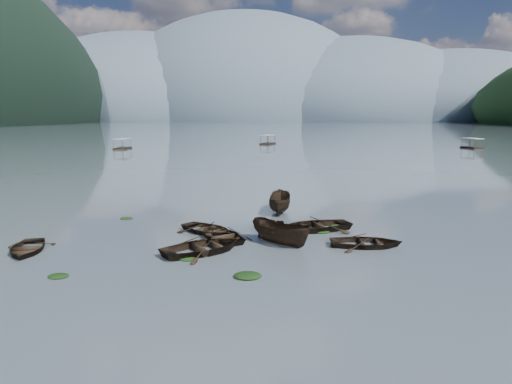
{
  "coord_description": "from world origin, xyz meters",
  "views": [
    {
      "loc": [
        1.5,
        -21.99,
        7.61
      ],
      "look_at": [
        0.0,
        12.0,
        2.0
      ],
      "focal_mm": 32.0,
      "sensor_mm": 36.0,
      "label": 1
    }
  ],
  "objects_px": {
    "rowboat_3": "(221,238)",
    "pontoon_left": "(123,149)",
    "pontoon_centre": "(268,144)",
    "rowboat_0": "(27,252)"
  },
  "relations": [
    {
      "from": "rowboat_3",
      "to": "pontoon_left",
      "type": "relative_size",
      "value": 0.68
    },
    {
      "from": "rowboat_0",
      "to": "rowboat_3",
      "type": "distance_m",
      "value": 11.25
    },
    {
      "from": "pontoon_left",
      "to": "pontoon_centre",
      "type": "bearing_deg",
      "value": 32.66
    },
    {
      "from": "rowboat_3",
      "to": "pontoon_left",
      "type": "height_order",
      "value": "pontoon_left"
    },
    {
      "from": "rowboat_0",
      "to": "pontoon_left",
      "type": "distance_m",
      "value": 86.61
    },
    {
      "from": "rowboat_0",
      "to": "pontoon_left",
      "type": "xyz_separation_m",
      "value": [
        -22.68,
        83.59,
        0.0
      ]
    },
    {
      "from": "pontoon_left",
      "to": "rowboat_3",
      "type": "bearing_deg",
      "value": -65.75
    },
    {
      "from": "rowboat_0",
      "to": "pontoon_left",
      "type": "relative_size",
      "value": 0.62
    },
    {
      "from": "pontoon_left",
      "to": "pontoon_centre",
      "type": "distance_m",
      "value": 40.24
    },
    {
      "from": "pontoon_centre",
      "to": "rowboat_3",
      "type": "bearing_deg",
      "value": -72.38
    }
  ]
}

